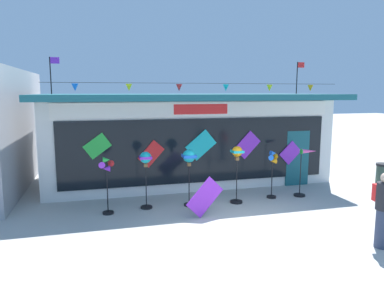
# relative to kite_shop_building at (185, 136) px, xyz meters

# --- Properties ---
(ground_plane) EXTENTS (80.00, 80.00, 0.00)m
(ground_plane) POSITION_rel_kite_shop_building_xyz_m (0.44, -5.47, -1.68)
(ground_plane) COLOR #ADAAA5
(kite_shop_building) EXTENTS (10.61, 5.33, 4.63)m
(kite_shop_building) POSITION_rel_kite_shop_building_xyz_m (0.00, 0.00, 0.00)
(kite_shop_building) COLOR silver
(kite_shop_building) RESTS_ON ground_plane
(wind_spinner_far_left) EXTENTS (0.43, 0.31, 1.64)m
(wind_spinner_far_left) POSITION_rel_kite_shop_building_xyz_m (-3.12, -3.63, -0.54)
(wind_spinner_far_left) COLOR black
(wind_spinner_far_left) RESTS_ON ground_plane
(wind_spinner_left) EXTENTS (0.34, 0.34, 1.69)m
(wind_spinner_left) POSITION_rel_kite_shop_building_xyz_m (-2.01, -3.39, -0.37)
(wind_spinner_left) COLOR black
(wind_spinner_left) RESTS_ON ground_plane
(wind_spinner_center_left) EXTENTS (0.39, 0.39, 1.71)m
(wind_spinner_center_left) POSITION_rel_kite_shop_building_xyz_m (-0.74, -3.48, -0.30)
(wind_spinner_center_left) COLOR black
(wind_spinner_center_left) RESTS_ON ground_plane
(wind_spinner_center_right) EXTENTS (0.38, 0.38, 1.77)m
(wind_spinner_center_right) POSITION_rel_kite_shop_building_xyz_m (0.74, -3.57, -0.36)
(wind_spinner_center_right) COLOR black
(wind_spinner_center_right) RESTS_ON ground_plane
(wind_spinner_right) EXTENTS (0.43, 0.30, 1.56)m
(wind_spinner_right) POSITION_rel_kite_shop_building_xyz_m (2.03, -3.41, -0.59)
(wind_spinner_right) COLOR black
(wind_spinner_right) RESTS_ON ground_plane
(wind_spinner_far_right) EXTENTS (0.73, 0.37, 1.57)m
(wind_spinner_far_right) POSITION_rel_kite_shop_building_xyz_m (3.17, -3.44, -0.72)
(wind_spinner_far_right) COLOR black
(wind_spinner_far_right) RESTS_ON ground_plane
(person_near_camera) EXTENTS (0.35, 0.47, 1.68)m
(person_near_camera) POSITION_rel_kite_shop_building_xyz_m (2.64, -7.33, -0.79)
(person_near_camera) COLOR #333D56
(person_near_camera) RESTS_ON ground_plane
(trash_bin) EXTENTS (0.52, 0.52, 0.85)m
(trash_bin) POSITION_rel_kite_shop_building_xyz_m (6.55, -3.17, -1.25)
(trash_bin) COLOR #2D4238
(trash_bin) RESTS_ON ground_plane
(display_kite_on_ground) EXTENTS (1.11, 0.20, 1.11)m
(display_kite_on_ground) POSITION_rel_kite_shop_building_xyz_m (-0.56, -4.51, -1.13)
(display_kite_on_ground) COLOR purple
(display_kite_on_ground) RESTS_ON ground_plane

